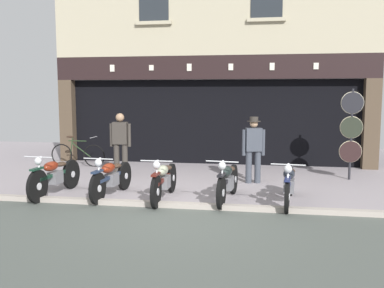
% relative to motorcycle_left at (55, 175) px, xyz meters
% --- Properties ---
extents(ground, '(21.72, 22.00, 0.18)m').
position_rel_motorcycle_left_xyz_m(ground, '(2.79, -1.61, -0.47)').
color(ground, gray).
extents(shop_facade, '(10.02, 4.42, 6.82)m').
position_rel_motorcycle_left_xyz_m(shop_facade, '(2.79, 6.34, 1.37)').
color(shop_facade, black).
rests_on(shop_facade, ground).
extents(motorcycle_left, '(0.62, 2.00, 0.92)m').
position_rel_motorcycle_left_xyz_m(motorcycle_left, '(0.00, 0.00, 0.00)').
color(motorcycle_left, black).
rests_on(motorcycle_left, ground).
extents(motorcycle_center_left, '(0.62, 1.97, 0.91)m').
position_rel_motorcycle_left_xyz_m(motorcycle_center_left, '(1.23, 0.08, -0.01)').
color(motorcycle_center_left, black).
rests_on(motorcycle_center_left, ground).
extents(motorcycle_center, '(0.62, 2.00, 0.91)m').
position_rel_motorcycle_left_xyz_m(motorcycle_center, '(2.39, 0.00, -0.01)').
color(motorcycle_center, black).
rests_on(motorcycle_center, ground).
extents(motorcycle_center_right, '(0.62, 1.95, 0.92)m').
position_rel_motorcycle_left_xyz_m(motorcycle_center_right, '(3.68, 0.10, -0.01)').
color(motorcycle_center_right, black).
rests_on(motorcycle_center_right, ground).
extents(motorcycle_right, '(0.62, 2.04, 0.90)m').
position_rel_motorcycle_left_xyz_m(motorcycle_right, '(4.89, 0.10, -0.02)').
color(motorcycle_right, black).
rests_on(motorcycle_right, ground).
extents(salesman_left, '(0.56, 0.26, 1.66)m').
position_rel_motorcycle_left_xyz_m(salesman_left, '(0.69, 2.26, 0.49)').
color(salesman_left, '#38332D').
rests_on(salesman_left, ground).
extents(shopkeeper_center, '(0.55, 0.33, 1.61)m').
position_rel_motorcycle_left_xyz_m(shopkeeper_center, '(4.14, 1.99, 0.46)').
color(shopkeeper_center, '#3D424C').
rests_on(shopkeeper_center, ground).
extents(tyre_sign_pole, '(0.56, 0.06, 2.29)m').
position_rel_motorcycle_left_xyz_m(tyre_sign_pole, '(6.55, 2.79, 0.87)').
color(tyre_sign_pole, '#232328').
rests_on(tyre_sign_pole, ground).
extents(advert_board_near, '(0.66, 0.03, 1.07)m').
position_rel_motorcycle_left_xyz_m(advert_board_near, '(0.90, 4.77, 1.39)').
color(advert_board_near, silver).
extents(advert_board_far, '(0.78, 0.03, 1.09)m').
position_rel_motorcycle_left_xyz_m(advert_board_far, '(-0.02, 4.77, 1.31)').
color(advert_board_far, silver).
extents(leaning_bicycle, '(1.72, 0.50, 0.93)m').
position_rel_motorcycle_left_xyz_m(leaning_bicycle, '(-1.13, 3.60, -0.07)').
color(leaning_bicycle, black).
rests_on(leaning_bicycle, ground).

